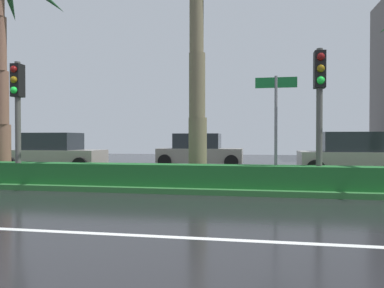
{
  "coord_description": "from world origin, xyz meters",
  "views": [
    {
      "loc": [
        1.2,
        -3.23,
        1.47
      ],
      "look_at": [
        -1.83,
        13.91,
        1.2
      ],
      "focal_mm": 33.97,
      "sensor_mm": 36.0,
      "label": 1
    }
  ],
  "objects": [
    {
      "name": "car_in_traffic_third",
      "position": [
        4.99,
        11.73,
        0.83
      ],
      "size": [
        4.3,
        2.02,
        1.72
      ],
      "color": "gray",
      "rests_on": "ground_plane"
    },
    {
      "name": "traffic_signal_median_right",
      "position": [
        2.82,
        6.65,
        2.67
      ],
      "size": [
        0.28,
        0.43,
        3.66
      ],
      "color": "#4C4C47",
      "rests_on": "median_strip"
    },
    {
      "name": "car_in_traffic_second",
      "position": [
        -1.67,
        15.18,
        0.83
      ],
      "size": [
        4.3,
        2.02,
        1.72
      ],
      "color": "gray",
      "rests_on": "ground_plane"
    },
    {
      "name": "near_lane_divider_stripe",
      "position": [
        0.0,
        2.0,
        0.0
      ],
      "size": [
        81.0,
        0.14,
        0.01
      ],
      "primitive_type": "cube",
      "color": "white",
      "rests_on": "ground_plane"
    },
    {
      "name": "street_name_sign",
      "position": [
        1.72,
        6.76,
        2.08
      ],
      "size": [
        1.1,
        0.08,
        3.0
      ],
      "color": "slate",
      "rests_on": "median_strip"
    },
    {
      "name": "car_in_traffic_leading",
      "position": [
        -7.72,
        11.71,
        0.83
      ],
      "size": [
        4.3,
        2.02,
        1.72
      ],
      "color": "gray",
      "rests_on": "ground_plane"
    },
    {
      "name": "ground_plane",
      "position": [
        0.0,
        9.0,
        -0.05
      ],
      "size": [
        90.0,
        42.0,
        0.1
      ],
      "primitive_type": "cube",
      "color": "black"
    },
    {
      "name": "traffic_signal_median_left",
      "position": [
        -5.68,
        6.33,
        2.6
      ],
      "size": [
        0.28,
        0.43,
        3.56
      ],
      "color": "#4C4C47",
      "rests_on": "median_strip"
    },
    {
      "name": "median_hedge",
      "position": [
        0.0,
        6.6,
        0.45
      ],
      "size": [
        76.5,
        0.7,
        0.6
      ],
      "color": "#1E6028",
      "rests_on": "median_strip"
    },
    {
      "name": "median_strip",
      "position": [
        0.0,
        8.0,
        0.07
      ],
      "size": [
        85.5,
        4.0,
        0.15
      ],
      "primitive_type": "cube",
      "color": "#2D6B33",
      "rests_on": "ground_plane"
    }
  ]
}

